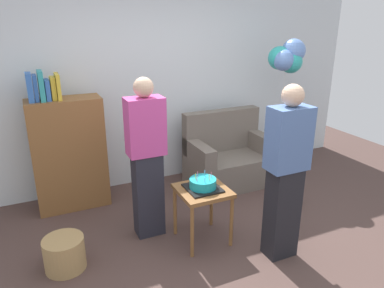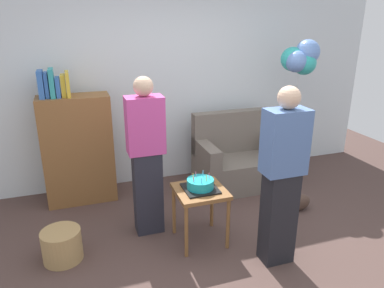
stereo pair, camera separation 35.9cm
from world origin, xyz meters
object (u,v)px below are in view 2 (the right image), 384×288
Objects in this scene: person_blowing_candles at (146,157)px; wicker_basket at (62,245)px; birthday_cake at (200,185)px; person_holding_cake at (282,178)px; balloon_bunch at (301,59)px; couch at (237,160)px; bookshelf at (77,147)px; handbag at (299,202)px; side_table at (200,197)px.

person_blowing_candles is 1.13m from wicker_basket.
person_holding_cake reaches higher than birthday_cake.
balloon_bunch reaches higher than person_holding_cake.
bookshelf is (-2.00, 0.20, 0.34)m from couch.
handbag is at bearing 2.39° from person_blowing_candles.
side_table is (-0.92, -1.08, 0.14)m from couch.
bookshelf reaches higher than side_table.
person_blowing_candles reaches higher than bookshelf.
handbag is at bearing 8.66° from side_table.
handbag is at bearing -130.99° from person_holding_cake.
handbag is (1.30, 0.20, -0.52)m from birthday_cake.
person_holding_cake is at bearing -33.16° from person_blowing_candles.
birthday_cake is 0.17× the size of balloon_bunch.
couch is at bearing 168.49° from balloon_bunch.
couch is 2.04m from bookshelf.
person_holding_cake is (1.65, -1.80, 0.15)m from bookshelf.
person_holding_cake is at bearing -47.51° from bookshelf.
person_holding_cake reaches higher than side_table.
side_table is at bearing 165.45° from birthday_cake.
person_holding_cake is at bearing -136.17° from handbag.
person_blowing_candles is (-0.44, 0.35, 0.21)m from birthday_cake.
side_table is 2.03× the size of handbag.
person_blowing_candles is 1.00× the size of person_holding_cake.
bookshelf is 5.04× the size of birthday_cake.
person_blowing_candles is 4.53× the size of wicker_basket.
bookshelf is at bearing 172.67° from balloon_bunch.
couch is 1.45m from birthday_cake.
wicker_basket is (-1.88, 0.63, -0.68)m from person_holding_cake.
side_table is 1.37m from handbag.
person_holding_cake is 2.09m from wicker_basket.
side_table is 0.14m from birthday_cake.
person_holding_cake is 1.98m from balloon_bunch.
wicker_basket is at bearing 174.96° from birthday_cake.
handbag is (2.62, 0.08, -0.05)m from wicker_basket.
birthday_cake is at bearing -171.34° from handbag.
balloon_bunch is at bearing 29.60° from birthday_cake.
couch is 3.93× the size of handbag.
birthday_cake is at bearing -49.89° from bookshelf.
couch is 0.99m from handbag.
handbag is at bearing -115.07° from balloon_bunch.
handbag is 1.75m from balloon_bunch.
person_blowing_candles is 1.90m from handbag.
person_holding_cake is at bearing -42.23° from birthday_cake.
birthday_cake is at bearing -150.40° from balloon_bunch.
birthday_cake reaches higher than wicker_basket.
wicker_basket is at bearing -157.80° from person_blowing_candles.
side_table is at bearing -49.89° from bookshelf.
birthday_cake is at bearing -37.04° from person_holding_cake.
handbag is at bearing 8.66° from birthday_cake.
side_table is (1.08, -1.29, -0.20)m from bookshelf.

